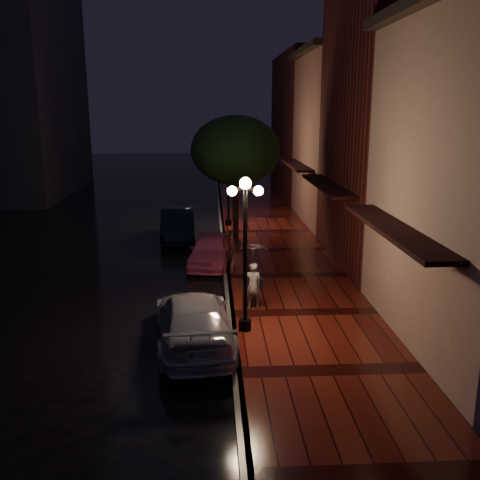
% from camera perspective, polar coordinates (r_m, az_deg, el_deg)
% --- Properties ---
extents(ground, '(120.00, 120.00, 0.00)m').
position_cam_1_polar(ground, '(20.00, -1.38, -4.28)').
color(ground, black).
rests_on(ground, ground).
extents(sidewalk, '(4.50, 60.00, 0.15)m').
position_cam_1_polar(sidewalk, '(20.16, 5.04, -3.96)').
color(sidewalk, '#410F0B').
rests_on(sidewalk, ground).
extents(curb, '(0.25, 60.00, 0.15)m').
position_cam_1_polar(curb, '(19.97, -1.38, -4.08)').
color(curb, '#595451').
rests_on(curb, ground).
extents(storefront_mid, '(5.00, 8.00, 11.00)m').
position_cam_1_polar(storefront_mid, '(22.33, 17.00, 11.40)').
color(storefront_mid, '#511914').
rests_on(storefront_mid, ground).
extents(storefront_far, '(5.00, 8.00, 9.00)m').
position_cam_1_polar(storefront_far, '(30.02, 11.66, 10.26)').
color(storefront_far, '#8C5951').
rests_on(storefront_far, ground).
extents(storefront_extra, '(5.00, 12.00, 10.00)m').
position_cam_1_polar(storefront_extra, '(39.74, 8.02, 11.93)').
color(storefront_extra, '#511914').
rests_on(storefront_extra, ground).
extents(streetlamp_near, '(0.96, 0.36, 4.31)m').
position_cam_1_polar(streetlamp_near, '(14.49, 0.56, -0.61)').
color(streetlamp_near, black).
rests_on(streetlamp_near, sidewalk).
extents(streetlamp_far, '(0.96, 0.36, 4.31)m').
position_cam_1_polar(streetlamp_far, '(28.25, -1.26, 6.46)').
color(streetlamp_far, black).
rests_on(streetlamp_far, sidewalk).
extents(street_tree, '(4.16, 4.16, 5.80)m').
position_cam_1_polar(street_tree, '(25.10, -0.46, 9.32)').
color(street_tree, black).
rests_on(street_tree, sidewalk).
extents(pink_car, '(2.08, 4.04, 1.32)m').
position_cam_1_polar(pink_car, '(21.72, -3.13, -1.02)').
color(pink_car, '#DB5A8A').
rests_on(pink_car, ground).
extents(navy_car, '(1.83, 4.60, 1.49)m').
position_cam_1_polar(navy_car, '(26.11, -6.68, 1.63)').
color(navy_car, black).
rests_on(navy_car, ground).
extents(silver_car, '(2.44, 5.04, 1.41)m').
position_cam_1_polar(silver_car, '(14.52, -4.92, -8.52)').
color(silver_car, '#B0B0B8').
rests_on(silver_car, ground).
extents(woman_with_umbrella, '(0.87, 0.89, 2.09)m').
position_cam_1_polar(woman_with_umbrella, '(16.39, 1.41, -2.78)').
color(woman_with_umbrella, white).
rests_on(woman_with_umbrella, sidewalk).
extents(parking_meter, '(0.15, 0.13, 1.41)m').
position_cam_1_polar(parking_meter, '(21.16, -1.11, -0.43)').
color(parking_meter, black).
rests_on(parking_meter, sidewalk).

